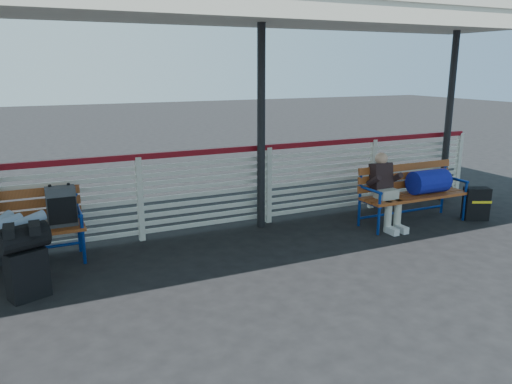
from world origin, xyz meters
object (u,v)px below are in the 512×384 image
luggage_stack (26,259)px  suitcase_side (476,204)px  bench_left (25,217)px  companion_person (386,190)px  bench_right (421,185)px

luggage_stack → suitcase_side: size_ratio=1.54×
bench_left → companion_person: size_ratio=1.57×
luggage_stack → suitcase_side: 6.58m
bench_left → companion_person: companion_person is taller
luggage_stack → companion_person: (4.98, 0.33, 0.15)m
bench_left → bench_right: size_ratio=1.00×
luggage_stack → bench_right: bearing=-18.0°
luggage_stack → bench_right: (5.67, 0.33, 0.17)m
luggage_stack → suitcase_side: (6.58, 0.03, -0.18)m
companion_person → luggage_stack: bearing=-176.2°
bench_right → suitcase_side: size_ratio=3.42×
luggage_stack → bench_left: size_ratio=0.45×
luggage_stack → companion_person: 4.99m
bench_left → suitcase_side: bench_left is taller
suitcase_side → companion_person: bearing=-166.6°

